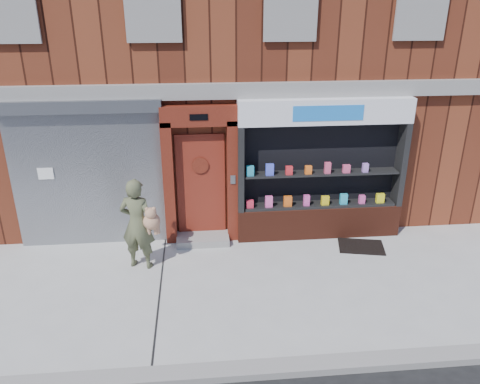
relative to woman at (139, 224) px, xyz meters
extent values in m
plane|color=#9E9E99|center=(1.94, -0.87, -0.91)|extent=(80.00, 80.00, 0.00)
cube|color=gray|center=(1.94, -3.02, -0.85)|extent=(60.00, 0.30, 0.12)
cube|color=#4C1E11|center=(1.94, 5.13, 3.09)|extent=(12.00, 8.00, 8.00)
cube|color=gray|center=(1.94, 1.05, 2.24)|extent=(12.00, 0.16, 0.30)
cube|color=gray|center=(-1.06, 1.07, 0.49)|extent=(3.00, 0.10, 2.80)
cube|color=slate|center=(-1.06, 1.01, 2.01)|extent=(3.10, 0.30, 0.24)
cube|color=white|center=(-1.86, 1.00, 0.69)|extent=(0.30, 0.01, 0.24)
cube|color=#4C160D|center=(0.54, 0.99, 0.39)|extent=(0.22, 0.28, 2.60)
cube|color=#4C160D|center=(1.84, 0.99, 0.39)|extent=(0.22, 0.28, 2.60)
cube|color=#4C160D|center=(1.19, 0.99, 1.79)|extent=(1.50, 0.28, 0.40)
cube|color=black|center=(1.19, 0.84, 1.79)|extent=(0.35, 0.01, 0.12)
cube|color=maroon|center=(1.19, 1.10, 0.29)|extent=(1.00, 0.06, 2.20)
cylinder|color=black|center=(1.19, 1.06, 0.74)|extent=(0.28, 0.02, 0.28)
cylinder|color=#4C160D|center=(1.19, 1.05, 0.74)|extent=(0.34, 0.02, 0.34)
cube|color=gray|center=(1.19, 0.83, -0.83)|extent=(1.10, 0.55, 0.15)
cube|color=slate|center=(1.84, 0.84, 0.49)|extent=(0.10, 0.02, 0.18)
cube|color=#522013|center=(3.69, 0.93, -0.56)|extent=(3.50, 0.40, 0.70)
cube|color=black|center=(2.00, 0.93, 0.69)|extent=(0.12, 0.40, 1.80)
cube|color=black|center=(5.38, 0.93, 0.69)|extent=(0.12, 0.40, 1.80)
cube|color=black|center=(3.69, 1.11, 0.69)|extent=(3.30, 0.03, 1.80)
cube|color=black|center=(3.69, 0.93, -0.18)|extent=(3.20, 0.36, 0.06)
cube|color=black|center=(3.69, 0.93, 0.54)|extent=(3.20, 0.36, 0.04)
cube|color=white|center=(3.69, 0.93, 1.84)|extent=(3.50, 0.40, 0.50)
cube|color=#1760B1|center=(3.69, 0.72, 1.84)|extent=(1.40, 0.01, 0.30)
cube|color=red|center=(2.19, 0.85, -0.06)|extent=(0.15, 0.09, 0.16)
cube|color=#EF4FA3|center=(2.59, 0.85, -0.03)|extent=(0.15, 0.09, 0.24)
cube|color=#E05C17|center=(2.99, 0.85, -0.04)|extent=(0.17, 0.09, 0.22)
cube|color=#D44699|center=(3.39, 0.85, -0.03)|extent=(0.12, 0.09, 0.23)
cube|color=yellow|center=(3.79, 0.85, -0.05)|extent=(0.16, 0.09, 0.19)
cube|color=#259EBD|center=(4.19, 0.85, -0.03)|extent=(0.15, 0.09, 0.23)
cube|color=#D84893|center=(4.59, 0.85, -0.06)|extent=(0.12, 0.09, 0.18)
cube|color=yellow|center=(4.99, 0.85, -0.05)|extent=(0.16, 0.09, 0.20)
cube|color=teal|center=(2.19, 0.85, 0.67)|extent=(0.15, 0.09, 0.21)
cube|color=#4454E8|center=(2.59, 0.85, 0.68)|extent=(0.16, 0.09, 0.24)
cube|color=red|center=(2.99, 0.85, 0.65)|extent=(0.14, 0.09, 0.17)
cube|color=orange|center=(3.39, 0.85, 0.65)|extent=(0.13, 0.09, 0.17)
cube|color=#CF4569|center=(3.79, 0.85, 0.68)|extent=(0.12, 0.09, 0.23)
cube|color=#DC4975|center=(4.19, 0.85, 0.65)|extent=(0.15, 0.09, 0.16)
cube|color=#AA76D5|center=(4.59, 0.85, 0.66)|extent=(0.11, 0.09, 0.18)
imported|color=#515638|center=(-0.02, 0.00, -0.01)|extent=(0.75, 0.59, 1.80)
sphere|color=#A97754|center=(0.25, -0.04, 0.05)|extent=(0.32, 0.32, 0.32)
sphere|color=#A97754|center=(0.25, -0.09, 0.25)|extent=(0.21, 0.21, 0.21)
sphere|color=#A97754|center=(0.18, -0.09, 0.33)|extent=(0.07, 0.07, 0.07)
sphere|color=#A97754|center=(0.31, -0.09, 0.33)|extent=(0.07, 0.07, 0.07)
cylinder|color=#A97754|center=(0.14, -0.04, -0.11)|extent=(0.07, 0.07, 0.19)
cylinder|color=#A97754|center=(0.35, -0.04, -0.11)|extent=(0.07, 0.07, 0.19)
cylinder|color=#A97754|center=(0.18, -0.06, -0.11)|extent=(0.07, 0.07, 0.19)
cylinder|color=#A97754|center=(0.31, -0.06, -0.11)|extent=(0.07, 0.07, 0.19)
cube|color=black|center=(4.48, 0.31, -0.89)|extent=(1.04, 0.83, 0.02)
camera|label=1|loc=(1.14, -7.99, 3.87)|focal=35.00mm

